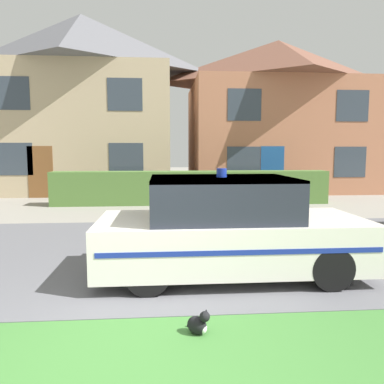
% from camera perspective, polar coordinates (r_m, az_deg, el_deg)
% --- Properties ---
extents(ground_plane, '(80.00, 80.00, 0.00)m').
position_cam_1_polar(ground_plane, '(3.82, -10.58, -23.89)').
color(ground_plane, gray).
extents(road_strip, '(28.00, 5.85, 0.01)m').
position_cam_1_polar(road_strip, '(7.32, -7.46, -8.84)').
color(road_strip, '#5B5B60').
rests_on(road_strip, ground).
extents(lawn_verge, '(28.00, 1.82, 0.01)m').
position_cam_1_polar(lawn_verge, '(3.77, -10.68, -24.27)').
color(lawn_verge, '#3D7533').
rests_on(lawn_verge, ground).
extents(garden_hedge, '(9.83, 0.77, 1.19)m').
position_cam_1_polar(garden_hedge, '(13.43, -0.04, 0.67)').
color(garden_hedge, '#4C7233').
rests_on(garden_hedge, ground).
extents(police_car, '(4.03, 1.78, 1.64)m').
position_cam_1_polar(police_car, '(5.78, 5.54, -5.54)').
color(police_car, black).
rests_on(police_car, road_strip).
extents(cat, '(0.27, 0.30, 0.28)m').
position_cam_1_polar(cat, '(4.14, 1.02, -19.45)').
color(cat, black).
rests_on(cat, ground).
extents(house_left, '(8.45, 5.79, 8.18)m').
position_cam_1_polar(house_left, '(18.84, -16.23, 12.97)').
color(house_left, tan).
rests_on(house_left, ground).
extents(house_right, '(8.80, 6.39, 7.25)m').
position_cam_1_polar(house_right, '(19.40, 12.80, 11.45)').
color(house_right, '#A86B4C').
rests_on(house_right, ground).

